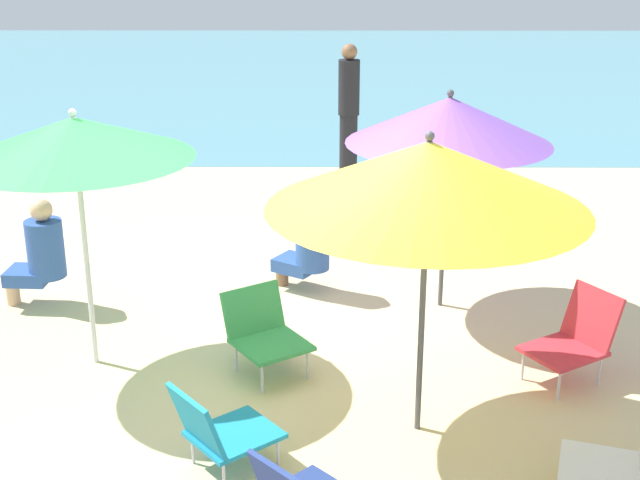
{
  "coord_description": "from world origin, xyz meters",
  "views": [
    {
      "loc": [
        0.54,
        -5.72,
        3.2
      ],
      "look_at": [
        0.5,
        1.17,
        0.7
      ],
      "focal_mm": 49.56,
      "sensor_mm": 36.0,
      "label": 1
    }
  ],
  "objects_px": {
    "umbrella_green": "(75,138)",
    "beach_chair_e": "(219,429)",
    "umbrella_yellow": "(428,176)",
    "beach_chair_d": "(264,330)",
    "person_c": "(308,244)",
    "umbrella_purple": "(449,120)",
    "beach_chair_b": "(629,462)",
    "person_a": "(40,252)",
    "beach_chair_c": "(576,336)",
    "person_b": "(349,113)"
  },
  "relations": [
    {
      "from": "beach_chair_d",
      "to": "person_c",
      "type": "bearing_deg",
      "value": 135.12
    },
    {
      "from": "umbrella_purple",
      "to": "umbrella_yellow",
      "type": "distance_m",
      "value": 2.06
    },
    {
      "from": "umbrella_green",
      "to": "beach_chair_e",
      "type": "distance_m",
      "value": 2.33
    },
    {
      "from": "beach_chair_e",
      "to": "person_a",
      "type": "distance_m",
      "value": 3.1
    },
    {
      "from": "umbrella_green",
      "to": "person_a",
      "type": "distance_m",
      "value": 1.8
    },
    {
      "from": "person_c",
      "to": "beach_chair_b",
      "type": "bearing_deg",
      "value": 153.23
    },
    {
      "from": "umbrella_purple",
      "to": "beach_chair_e",
      "type": "relative_size",
      "value": 2.6
    },
    {
      "from": "umbrella_green",
      "to": "person_c",
      "type": "relative_size",
      "value": 2.11
    },
    {
      "from": "beach_chair_c",
      "to": "beach_chair_e",
      "type": "bearing_deg",
      "value": -6.43
    },
    {
      "from": "umbrella_yellow",
      "to": "person_c",
      "type": "xyz_separation_m",
      "value": [
        -0.77,
        2.32,
        -1.3
      ]
    },
    {
      "from": "beach_chair_b",
      "to": "person_a",
      "type": "height_order",
      "value": "person_a"
    },
    {
      "from": "beach_chair_e",
      "to": "person_c",
      "type": "height_order",
      "value": "person_c"
    },
    {
      "from": "umbrella_yellow",
      "to": "person_a",
      "type": "xyz_separation_m",
      "value": [
        -3.09,
        2.0,
        -1.26
      ]
    },
    {
      "from": "umbrella_purple",
      "to": "beach_chair_c",
      "type": "xyz_separation_m",
      "value": [
        0.81,
        -1.33,
        -1.31
      ]
    },
    {
      "from": "umbrella_yellow",
      "to": "beach_chair_c",
      "type": "height_order",
      "value": "umbrella_yellow"
    },
    {
      "from": "beach_chair_b",
      "to": "person_c",
      "type": "xyz_separation_m",
      "value": [
        -1.89,
        3.16,
        0.16
      ]
    },
    {
      "from": "beach_chair_c",
      "to": "umbrella_yellow",
      "type": "bearing_deg",
      "value": -2.43
    },
    {
      "from": "umbrella_yellow",
      "to": "person_a",
      "type": "height_order",
      "value": "umbrella_yellow"
    },
    {
      "from": "umbrella_purple",
      "to": "beach_chair_d",
      "type": "bearing_deg",
      "value": -140.76
    },
    {
      "from": "beach_chair_c",
      "to": "person_a",
      "type": "xyz_separation_m",
      "value": [
        -4.3,
        1.31,
        0.15
      ]
    },
    {
      "from": "umbrella_green",
      "to": "beach_chair_d",
      "type": "bearing_deg",
      "value": -5.22
    },
    {
      "from": "beach_chair_c",
      "to": "person_c",
      "type": "relative_size",
      "value": 0.81
    },
    {
      "from": "person_a",
      "to": "person_c",
      "type": "height_order",
      "value": "person_a"
    },
    {
      "from": "umbrella_yellow",
      "to": "person_a",
      "type": "relative_size",
      "value": 2.07
    },
    {
      "from": "beach_chair_d",
      "to": "person_b",
      "type": "relative_size",
      "value": 0.42
    },
    {
      "from": "beach_chair_b",
      "to": "beach_chair_e",
      "type": "height_order",
      "value": "beach_chair_b"
    },
    {
      "from": "person_b",
      "to": "person_c",
      "type": "relative_size",
      "value": 1.9
    },
    {
      "from": "beach_chair_c",
      "to": "person_b",
      "type": "xyz_separation_m",
      "value": [
        -1.53,
        5.18,
        0.57
      ]
    },
    {
      "from": "beach_chair_e",
      "to": "person_a",
      "type": "relative_size",
      "value": 0.75
    },
    {
      "from": "umbrella_green",
      "to": "beach_chair_e",
      "type": "xyz_separation_m",
      "value": [
        1.12,
        -1.43,
        -1.46
      ]
    },
    {
      "from": "beach_chair_b",
      "to": "person_a",
      "type": "relative_size",
      "value": 0.76
    },
    {
      "from": "beach_chair_e",
      "to": "person_c",
      "type": "relative_size",
      "value": 0.79
    },
    {
      "from": "umbrella_purple",
      "to": "beach_chair_e",
      "type": "height_order",
      "value": "umbrella_purple"
    },
    {
      "from": "beach_chair_b",
      "to": "umbrella_purple",
      "type": "bearing_deg",
      "value": -58.47
    },
    {
      "from": "beach_chair_e",
      "to": "person_b",
      "type": "xyz_separation_m",
      "value": [
        0.94,
        6.37,
        0.62
      ]
    },
    {
      "from": "umbrella_yellow",
      "to": "beach_chair_e",
      "type": "relative_size",
      "value": 2.76
    },
    {
      "from": "umbrella_purple",
      "to": "umbrella_green",
      "type": "relative_size",
      "value": 0.97
    },
    {
      "from": "umbrella_green",
      "to": "person_b",
      "type": "bearing_deg",
      "value": 67.34
    },
    {
      "from": "umbrella_green",
      "to": "beach_chair_e",
      "type": "height_order",
      "value": "umbrella_green"
    },
    {
      "from": "umbrella_purple",
      "to": "beach_chair_e",
      "type": "xyz_separation_m",
      "value": [
        -1.66,
        -2.52,
        -1.36
      ]
    },
    {
      "from": "umbrella_green",
      "to": "person_b",
      "type": "xyz_separation_m",
      "value": [
        2.06,
        4.94,
        -0.84
      ]
    },
    {
      "from": "umbrella_yellow",
      "to": "person_c",
      "type": "height_order",
      "value": "umbrella_yellow"
    },
    {
      "from": "umbrella_green",
      "to": "beach_chair_d",
      "type": "relative_size",
      "value": 2.64
    },
    {
      "from": "beach_chair_d",
      "to": "beach_chair_b",
      "type": "bearing_deg",
      "value": 19.34
    },
    {
      "from": "beach_chair_c",
      "to": "beach_chair_e",
      "type": "xyz_separation_m",
      "value": [
        -2.47,
        -1.19,
        -0.05
      ]
    },
    {
      "from": "person_b",
      "to": "person_a",
      "type": "bearing_deg",
      "value": -69.74
    },
    {
      "from": "umbrella_yellow",
      "to": "beach_chair_d",
      "type": "relative_size",
      "value": 2.71
    },
    {
      "from": "beach_chair_d",
      "to": "person_c",
      "type": "xyz_separation_m",
      "value": [
        0.3,
        1.51,
        0.13
      ]
    },
    {
      "from": "beach_chair_c",
      "to": "person_c",
      "type": "bearing_deg",
      "value": -71.49
    },
    {
      "from": "umbrella_purple",
      "to": "person_c",
      "type": "relative_size",
      "value": 2.05
    }
  ]
}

